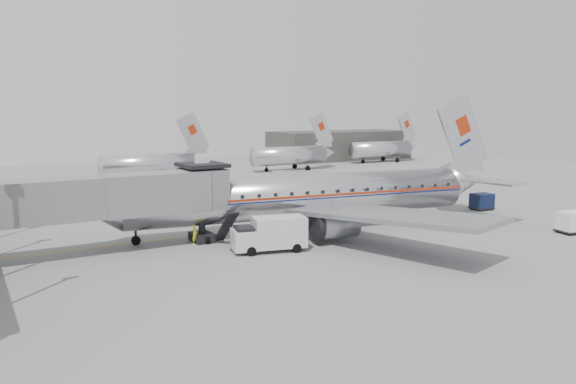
# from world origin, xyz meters

# --- Properties ---
(ground) EXTENTS (160.00, 160.00, 0.00)m
(ground) POSITION_xyz_m (0.00, 0.00, 0.00)
(ground) COLOR slate
(ground) RESTS_ON ground
(hangar) EXTENTS (30.00, 12.00, 6.00)m
(hangar) POSITION_xyz_m (45.00, 60.00, 3.00)
(hangar) COLOR #363431
(hangar) RESTS_ON ground
(apron_line) EXTENTS (60.00, 0.15, 0.01)m
(apron_line) POSITION_xyz_m (3.00, 6.00, 0.01)
(apron_line) COLOR gold
(apron_line) RESTS_ON ground
(jet_bridge) EXTENTS (21.00, 6.20, 7.10)m
(jet_bridge) POSITION_xyz_m (-16.66, 3.67, 4.18)
(jet_bridge) COLOR slate
(jet_bridge) RESTS_ON ground
(distant_aircraft_near) EXTENTS (16.39, 3.20, 10.26)m
(distant_aircraft_near) POSITION_xyz_m (-1.79, 42.00, 2.73)
(distant_aircraft_near) COLOR silver
(distant_aircraft_near) RESTS_ON ground
(distant_aircraft_mid) EXTENTS (16.39, 3.20, 10.26)m
(distant_aircraft_mid) POSITION_xyz_m (24.21, 46.00, 2.73)
(distant_aircraft_mid) COLOR silver
(distant_aircraft_mid) RESTS_ON ground
(distant_aircraft_far) EXTENTS (16.39, 3.20, 10.26)m
(distant_aircraft_far) POSITION_xyz_m (48.21, 50.00, 2.73)
(distant_aircraft_far) COLOR silver
(distant_aircraft_far) RESTS_ON ground
(airliner) EXTENTS (38.59, 35.52, 12.26)m
(airliner) POSITION_xyz_m (0.76, 2.88, 3.08)
(airliner) COLOR silver
(airliner) RESTS_ON ground
(service_van) EXTENTS (5.88, 3.39, 2.61)m
(service_van) POSITION_xyz_m (-6.07, -1.98, 1.37)
(service_van) COLOR #BEBDBF
(service_van) RESTS_ON ground
(baggage_cart_navy) EXTENTS (2.40, 1.92, 1.76)m
(baggage_cart_navy) POSITION_xyz_m (21.86, 2.00, 0.94)
(baggage_cart_navy) COLOR #0D1634
(baggage_cart_navy) RESTS_ON ground
(baggage_cart_white) EXTENTS (2.72, 2.28, 1.88)m
(baggage_cart_white) POSITION_xyz_m (19.50, -9.82, 1.00)
(baggage_cart_white) COLOR silver
(baggage_cart_white) RESTS_ON ground
(ramp_worker) EXTENTS (0.69, 0.66, 1.59)m
(ramp_worker) POSITION_xyz_m (-10.15, 3.00, 0.79)
(ramp_worker) COLOR #DAEE1C
(ramp_worker) RESTS_ON ground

